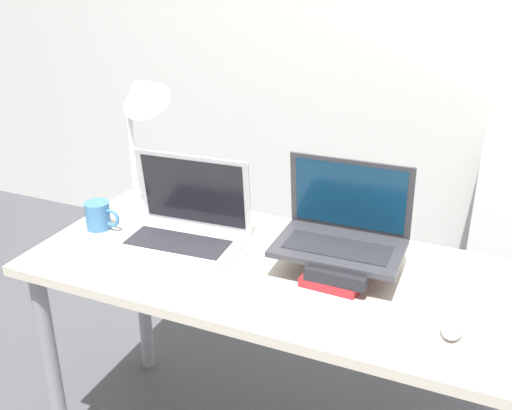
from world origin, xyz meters
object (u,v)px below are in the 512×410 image
at_px(book_stack, 344,264).
at_px(mug, 99,216).
at_px(wireless_keyboard, 339,308).
at_px(mouse, 453,327).
at_px(desk_lamp, 140,106).
at_px(laptop_on_books, 342,230).
at_px(laptop_left, 185,225).

height_order(book_stack, mug, mug).
bearing_deg(mug, book_stack, 1.67).
distance_m(book_stack, wireless_keyboard, 0.17).
height_order(mouse, mug, mug).
bearing_deg(desk_lamp, laptop_on_books, -9.04).
relative_size(wireless_keyboard, mouse, 2.93).
relative_size(laptop_left, wireless_keyboard, 1.22).
xyz_separation_m(book_stack, mouse, (0.31, -0.15, -0.02)).
xyz_separation_m(wireless_keyboard, mouse, (0.27, 0.02, 0.01)).
relative_size(laptop_on_books, wireless_keyboard, 1.10).
bearing_deg(mouse, laptop_left, 168.83).
relative_size(laptop_left, mug, 3.20).
xyz_separation_m(laptop_on_books, mouse, (0.33, -0.19, -0.11)).
relative_size(book_stack, wireless_keyboard, 0.82).
xyz_separation_m(book_stack, wireless_keyboard, (0.04, -0.17, -0.03)).
distance_m(book_stack, desk_lamp, 0.82).
xyz_separation_m(laptop_left, wireless_keyboard, (0.55, -0.18, -0.04)).
bearing_deg(mouse, desk_lamp, 164.02).
xyz_separation_m(laptop_left, laptop_on_books, (0.49, 0.02, 0.07)).
height_order(laptop_on_books, wireless_keyboard, laptop_on_books).
height_order(laptop_on_books, mug, laptop_on_books).
bearing_deg(book_stack, desk_lamp, 168.45).
relative_size(mouse, desk_lamp, 0.21).
bearing_deg(desk_lamp, mouse, -15.98).
bearing_deg(laptop_on_books, laptop_left, -177.24).
height_order(wireless_keyboard, desk_lamp, desk_lamp).
xyz_separation_m(laptop_left, desk_lamp, (-0.22, 0.14, 0.32)).
bearing_deg(book_stack, mouse, -25.71).
relative_size(mouse, mug, 0.89).
xyz_separation_m(mouse, mug, (-1.11, 0.13, 0.03)).
height_order(laptop_left, wireless_keyboard, laptop_left).
height_order(laptop_left, book_stack, laptop_left).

